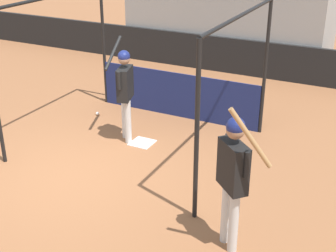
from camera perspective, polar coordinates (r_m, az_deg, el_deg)
name	(u,v)px	position (r m, az deg, el deg)	size (l,w,h in m)	color
ground_plane	(71,173)	(8.47, -11.71, -5.57)	(60.00, 60.00, 0.00)	#935B38
outfield_wall	(213,53)	(13.71, 5.53, 8.81)	(24.00, 0.12, 1.01)	black
bleacher_section	(229,23)	(14.71, 7.50, 12.34)	(5.95, 2.40, 2.29)	#9E9E99
batting_cage	(164,74)	(9.63, -0.47, 6.31)	(3.89, 3.44, 2.76)	black
home_plate	(142,143)	(9.34, -3.16, -2.05)	(0.44, 0.44, 0.02)	white
player_batter	(125,87)	(9.07, -5.29, 4.82)	(0.61, 0.86, 1.98)	silver
player_waiting	(233,171)	(6.03, 7.96, -5.40)	(0.80, 0.65, 2.19)	silver
baseball	(97,114)	(10.73, -8.60, 1.52)	(0.07, 0.07, 0.07)	white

